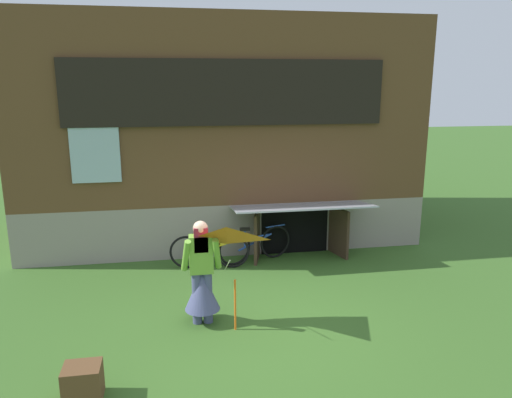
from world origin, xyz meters
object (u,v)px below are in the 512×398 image
(kite, at_px, (227,257))
(bicycle_yellow, at_px, (209,251))
(bicycle_blue, at_px, (255,244))
(wooden_crate, at_px, (83,383))
(person, at_px, (202,281))

(kite, relative_size, bicycle_yellow, 0.97)
(bicycle_blue, distance_m, wooden_crate, 4.80)
(person, distance_m, bicycle_yellow, 2.23)
(kite, distance_m, bicycle_blue, 3.24)
(kite, bearing_deg, wooden_crate, -150.36)
(person, relative_size, bicycle_yellow, 1.03)
(kite, relative_size, wooden_crate, 3.54)
(bicycle_blue, xyz_separation_m, wooden_crate, (-2.66, -3.99, -0.15))
(kite, bearing_deg, bicycle_yellow, 90.55)
(bicycle_blue, bearing_deg, person, -134.62)
(bicycle_blue, distance_m, bicycle_yellow, 0.95)
(person, bearing_deg, bicycle_blue, 75.45)
(bicycle_blue, height_order, wooden_crate, bicycle_blue)
(wooden_crate, bearing_deg, person, 47.64)
(wooden_crate, bearing_deg, kite, 29.64)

